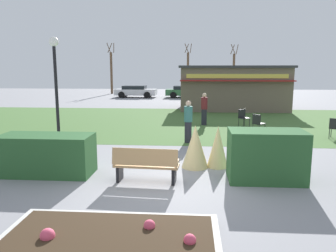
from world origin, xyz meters
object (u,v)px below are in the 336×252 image
(cafe_chair_west, at_px, (335,127))
(tree_center_bg, at_px, (188,71))
(parked_car_west_slot, at_px, (136,91))
(tree_left_bg, at_px, (234,72))
(lamppost_mid, at_px, (56,78))
(cafe_chair_east, at_px, (258,122))
(food_kiosk, at_px, (232,87))
(tree_right_bg, at_px, (111,72))
(person_standing, at_px, (188,121))
(parked_car_center_slot, at_px, (186,91))
(parked_car_east_slot, at_px, (242,92))
(park_bench, at_px, (146,165))
(cafe_chair_center, at_px, (243,116))
(person_strolling, at_px, (204,109))
(trash_bin, at_px, (271,159))

(cafe_chair_west, bearing_deg, tree_center_bg, 103.54)
(parked_car_west_slot, xyz_separation_m, tree_left_bg, (10.64, 5.96, 1.84))
(parked_car_west_slot, bearing_deg, lamppost_mid, -88.35)
(tree_left_bg, bearing_deg, cafe_chair_east, -94.09)
(food_kiosk, distance_m, parked_car_west_slot, 12.81)
(cafe_chair_east, xyz_separation_m, tree_right_bg, (-12.51, 23.63, 2.04))
(lamppost_mid, relative_size, parked_car_west_slot, 0.97)
(lamppost_mid, relative_size, cafe_chair_west, 4.64)
(person_standing, height_order, parked_car_center_slot, person_standing)
(parked_car_east_slot, xyz_separation_m, tree_right_bg, (-14.50, 4.80, 1.92))
(person_standing, xyz_separation_m, parked_car_east_slot, (5.15, 20.97, -0.22))
(park_bench, distance_m, tree_left_bg, 32.47)
(cafe_chair_west, bearing_deg, tree_left_bg, 92.78)
(person_standing, relative_size, tree_right_bg, 0.29)
(cafe_chair_center, xyz_separation_m, tree_center_bg, (-3.22, 24.74, 2.08))
(tree_center_bg, bearing_deg, cafe_chair_east, -82.25)
(park_bench, height_order, lamppost_mid, lamppost_mid)
(parked_car_west_slot, relative_size, parked_car_east_slot, 1.01)
(person_strolling, relative_size, tree_right_bg, 0.29)
(trash_bin, bearing_deg, park_bench, -165.47)
(cafe_chair_west, height_order, tree_right_bg, tree_right_bg)
(cafe_chair_west, distance_m, person_strolling, 6.27)
(person_strolling, bearing_deg, park_bench, 20.96)
(park_bench, relative_size, lamppost_mid, 0.42)
(park_bench, relative_size, tree_right_bg, 0.30)
(tree_left_bg, bearing_deg, tree_center_bg, 161.70)
(cafe_chair_west, relative_size, parked_car_east_slot, 0.21)
(parked_car_center_slot, xyz_separation_m, tree_left_bg, (5.41, 5.96, 1.84))
(person_strolling, height_order, tree_left_bg, tree_left_bg)
(parked_car_center_slot, relative_size, parked_car_east_slot, 1.00)
(food_kiosk, relative_size, person_strolling, 4.58)
(food_kiosk, bearing_deg, cafe_chair_west, -73.62)
(cafe_chair_west, height_order, cafe_chair_east, same)
(cafe_chair_east, height_order, parked_car_center_slot, parked_car_center_slot)
(cafe_chair_west, xyz_separation_m, parked_car_east_slot, (-1.04, 19.84, 0.12))
(lamppost_mid, bearing_deg, parked_car_east_slot, 64.70)
(cafe_chair_center, distance_m, tree_right_bg, 25.02)
(person_standing, xyz_separation_m, parked_car_center_slot, (-0.47, 20.97, -0.22))
(trash_bin, bearing_deg, cafe_chair_center, 87.18)
(trash_bin, distance_m, tree_center_bg, 32.94)
(cafe_chair_west, bearing_deg, parked_car_west_slot, 120.94)
(park_bench, distance_m, person_strolling, 9.37)
(park_bench, bearing_deg, food_kiosk, 76.11)
(lamppost_mid, relative_size, tree_left_bg, 0.73)
(parked_car_center_slot, height_order, tree_left_bg, tree_left_bg)
(park_bench, height_order, cafe_chair_east, park_bench)
(cafe_chair_west, xyz_separation_m, cafe_chair_east, (-3.03, 1.01, 0.00))
(park_bench, height_order, food_kiosk, food_kiosk)
(person_strolling, distance_m, tree_center_bg, 24.54)
(person_strolling, xyz_separation_m, tree_center_bg, (-1.23, 24.45, 1.74))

